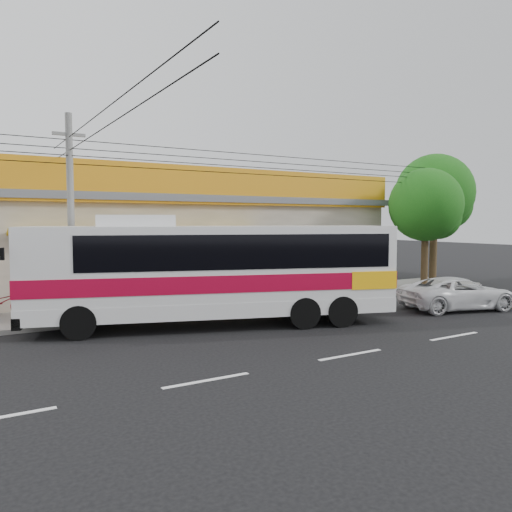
{
  "coord_description": "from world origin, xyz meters",
  "views": [
    {
      "loc": [
        -8.39,
        -11.95,
        3.38
      ],
      "look_at": [
        -0.12,
        2.0,
        2.25
      ],
      "focal_mm": 35.0,
      "sensor_mm": 36.0,
      "label": 1
    }
  ],
  "objects": [
    {
      "name": "motorbike_red",
      "position": [
        -7.28,
        7.03,
        0.63
      ],
      "size": [
        1.94,
        1.17,
        0.97
      ],
      "primitive_type": "imported",
      "rotation": [
        0.0,
        0.0,
        1.26
      ],
      "color": "maroon",
      "rests_on": "sidewalk"
    },
    {
      "name": "tree_far",
      "position": [
        14.46,
        6.85,
        4.8
      ],
      "size": [
        4.28,
        4.28,
        7.1
      ],
      "color": "#342515",
      "rests_on": "ground"
    },
    {
      "name": "sidewalk",
      "position": [
        0.0,
        6.0,
        0.07
      ],
      "size": [
        30.0,
        3.2,
        0.15
      ],
      "primitive_type": "cube",
      "color": "slate",
      "rests_on": "ground"
    },
    {
      "name": "ground",
      "position": [
        0.0,
        0.0,
        0.0
      ],
      "size": [
        120.0,
        120.0,
        0.0
      ],
      "primitive_type": "plane",
      "color": "black",
      "rests_on": "ground"
    },
    {
      "name": "storefront_building",
      "position": [
        -0.01,
        11.54,
        2.3
      ],
      "size": [
        22.6,
        9.2,
        5.7
      ],
      "color": "gray",
      "rests_on": "ground"
    },
    {
      "name": "coach_bus",
      "position": [
        -1.23,
        2.42,
        1.91
      ],
      "size": [
        11.78,
        5.91,
        3.57
      ],
      "rotation": [
        0.0,
        0.0,
        -0.31
      ],
      "color": "silver",
      "rests_on": "ground"
    },
    {
      "name": "utility_pole",
      "position": [
        -5.22,
        5.4,
        5.7
      ],
      "size": [
        34.0,
        14.0,
        6.91
      ],
      "color": "slate",
      "rests_on": "ground"
    },
    {
      "name": "tree_near",
      "position": [
        11.69,
        5.09,
        4.07
      ],
      "size": [
        3.63,
        3.63,
        6.01
      ],
      "color": "#342515",
      "rests_on": "ground"
    },
    {
      "name": "white_car",
      "position": [
        7.95,
        0.39,
        0.62
      ],
      "size": [
        4.85,
        3.17,
        1.24
      ],
      "primitive_type": "imported",
      "rotation": [
        0.0,
        0.0,
        1.3
      ],
      "color": "silver",
      "rests_on": "ground"
    },
    {
      "name": "lane_markings",
      "position": [
        0.0,
        -2.5,
        0.0
      ],
      "size": [
        50.0,
        0.12,
        0.01
      ],
      "primitive_type": null,
      "color": "silver",
      "rests_on": "ground"
    }
  ]
}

